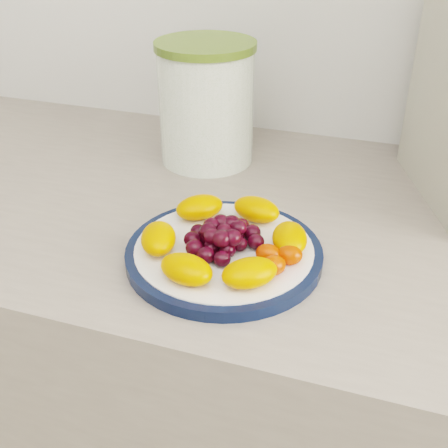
% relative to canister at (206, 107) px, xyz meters
% --- Properties ---
extents(counter, '(3.50, 0.60, 0.90)m').
position_rel_canister_xyz_m(counter, '(0.22, -0.14, -0.54)').
color(counter, gray).
rests_on(counter, floor).
extents(cabinet_face, '(3.48, 0.58, 0.84)m').
position_rel_canister_xyz_m(cabinet_face, '(0.22, -0.14, -0.57)').
color(cabinet_face, '#946A52').
rests_on(cabinet_face, floor).
extents(plate_rim, '(0.24, 0.24, 0.01)m').
position_rel_canister_xyz_m(plate_rim, '(0.12, -0.27, -0.08)').
color(plate_rim, black).
rests_on(plate_rim, counter).
extents(plate_face, '(0.22, 0.22, 0.02)m').
position_rel_canister_xyz_m(plate_face, '(0.12, -0.27, -0.08)').
color(plate_face, white).
rests_on(plate_face, counter).
extents(canister, '(0.19, 0.19, 0.18)m').
position_rel_canister_xyz_m(canister, '(0.00, 0.00, 0.00)').
color(canister, '#446B24').
rests_on(canister, counter).
extents(canister_lid, '(0.20, 0.20, 0.01)m').
position_rel_canister_xyz_m(canister_lid, '(0.00, 0.00, 0.10)').
color(canister_lid, '#566E25').
rests_on(canister_lid, canister).
extents(fruit_plate, '(0.21, 0.21, 0.03)m').
position_rel_canister_xyz_m(fruit_plate, '(0.12, -0.27, -0.06)').
color(fruit_plate, orange).
rests_on(fruit_plate, plate_face).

